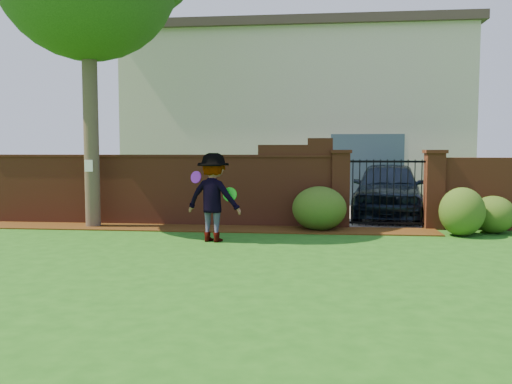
# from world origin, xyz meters

# --- Properties ---
(ground) EXTENTS (80.00, 80.00, 0.01)m
(ground) POSITION_xyz_m (0.00, 0.00, -0.01)
(ground) COLOR #1C5314
(ground) RESTS_ON ground
(mulch_bed) EXTENTS (11.10, 1.08, 0.03)m
(mulch_bed) POSITION_xyz_m (-0.95, 3.34, 0.01)
(mulch_bed) COLOR #371F0A
(mulch_bed) RESTS_ON ground
(brick_wall) EXTENTS (8.70, 0.31, 2.16)m
(brick_wall) POSITION_xyz_m (-2.01, 4.00, 0.93)
(brick_wall) COLOR brown
(brick_wall) RESTS_ON ground
(pillar_left) EXTENTS (0.50, 0.50, 1.88)m
(pillar_left) POSITION_xyz_m (2.40, 4.00, 0.96)
(pillar_left) COLOR brown
(pillar_left) RESTS_ON ground
(pillar_right) EXTENTS (0.50, 0.50, 1.88)m
(pillar_right) POSITION_xyz_m (4.60, 4.00, 0.96)
(pillar_right) COLOR brown
(pillar_right) RESTS_ON ground
(iron_gate) EXTENTS (1.78, 0.03, 1.60)m
(iron_gate) POSITION_xyz_m (3.50, 4.00, 0.85)
(iron_gate) COLOR black
(iron_gate) RESTS_ON ground
(driveway) EXTENTS (3.20, 8.00, 0.01)m
(driveway) POSITION_xyz_m (3.50, 8.00, 0.01)
(driveway) COLOR gray
(driveway) RESTS_ON ground
(house) EXTENTS (12.40, 6.40, 6.30)m
(house) POSITION_xyz_m (1.00, 12.00, 3.16)
(house) COLOR beige
(house) RESTS_ON ground
(car) EXTENTS (2.50, 4.82, 1.57)m
(car) POSITION_xyz_m (3.79, 5.97, 0.78)
(car) COLOR black
(car) RESTS_ON ground
(paper_notice) EXTENTS (0.20, 0.01, 0.28)m
(paper_notice) POSITION_xyz_m (-3.60, 3.21, 1.50)
(paper_notice) COLOR white
(paper_notice) RESTS_ON tree
(shrub_left) EXTENTS (1.26, 1.26, 1.03)m
(shrub_left) POSITION_xyz_m (1.89, 3.43, 0.52)
(shrub_left) COLOR #224A16
(shrub_left) RESTS_ON ground
(shrub_middle) EXTENTS (0.97, 0.97, 1.07)m
(shrub_middle) POSITION_xyz_m (4.98, 2.96, 0.53)
(shrub_middle) COLOR #224A16
(shrub_middle) RESTS_ON ground
(shrub_right) EXTENTS (0.95, 0.95, 0.85)m
(shrub_right) POSITION_xyz_m (5.79, 3.44, 0.42)
(shrub_right) COLOR #224A16
(shrub_right) RESTS_ON ground
(man) EXTENTS (1.31, 0.95, 1.82)m
(man) POSITION_xyz_m (-0.30, 1.66, 0.91)
(man) COLOR gray
(man) RESTS_ON ground
(frisbee_purple) EXTENTS (0.26, 0.17, 0.25)m
(frisbee_purple) POSITION_xyz_m (-0.65, 1.71, 1.32)
(frisbee_purple) COLOR purple
(frisbee_purple) RESTS_ON man
(frisbee_green) EXTENTS (0.29, 0.09, 0.29)m
(frisbee_green) POSITION_xyz_m (0.07, 1.61, 0.98)
(frisbee_green) COLOR green
(frisbee_green) RESTS_ON man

